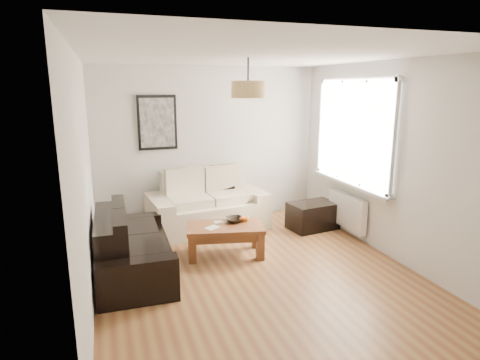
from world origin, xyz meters
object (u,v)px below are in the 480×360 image
object	(u,v)px
loveseat_cream	(207,201)
sofa_leather	(133,244)
ottoman	(313,216)
coffee_table	(225,240)

from	to	relation	value
loveseat_cream	sofa_leather	world-z (taller)	loveseat_cream
loveseat_cream	ottoman	xyz separation A→B (m)	(1.61, -0.58, -0.24)
ottoman	coffee_table	bearing A→B (deg)	-161.22
coffee_table	ottoman	bearing A→B (deg)	18.78
loveseat_cream	coffee_table	bearing A→B (deg)	-97.90
loveseat_cream	ottoman	size ratio (longest dim) A/B	2.43
loveseat_cream	ottoman	bearing A→B (deg)	-25.83
loveseat_cream	coffee_table	world-z (taller)	loveseat_cream
coffee_table	ottoman	world-z (taller)	ottoman
loveseat_cream	sofa_leather	bearing A→B (deg)	-140.15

